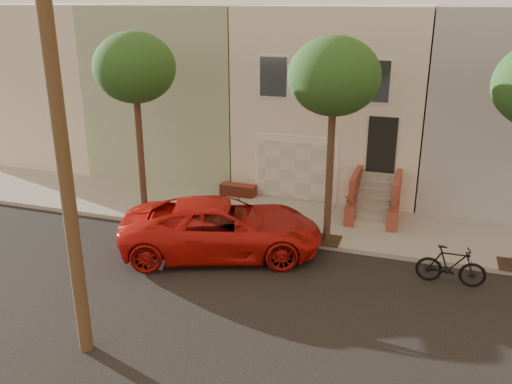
% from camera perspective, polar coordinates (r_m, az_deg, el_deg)
% --- Properties ---
extents(ground, '(90.00, 90.00, 0.00)m').
position_cam_1_polar(ground, '(14.43, 0.22, -11.22)').
color(ground, black).
rests_on(ground, ground).
extents(sidewalk, '(40.00, 3.70, 0.15)m').
position_cam_1_polar(sidewalk, '(19.02, 5.29, -3.10)').
color(sidewalk, gray).
rests_on(sidewalk, ground).
extents(house_row, '(33.10, 11.70, 7.00)m').
position_cam_1_polar(house_row, '(23.58, 8.94, 10.25)').
color(house_row, beige).
rests_on(house_row, sidewalk).
extents(tree_left, '(2.70, 2.57, 6.30)m').
position_cam_1_polar(tree_left, '(18.38, -12.63, 12.48)').
color(tree_left, '#2D2116').
rests_on(tree_left, sidewalk).
extents(tree_mid, '(2.70, 2.57, 6.30)m').
position_cam_1_polar(tree_mid, '(16.07, 8.19, 11.77)').
color(tree_mid, '#2D2116').
rests_on(tree_mid, sidewalk).
extents(pickup_truck, '(6.64, 4.70, 1.68)m').
position_cam_1_polar(pickup_truck, '(16.57, -3.58, -3.73)').
color(pickup_truck, red).
rests_on(pickup_truck, ground).
extents(motorcycle, '(1.85, 0.53, 1.11)m').
position_cam_1_polar(motorcycle, '(15.82, 19.78, -7.26)').
color(motorcycle, black).
rests_on(motorcycle, ground).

